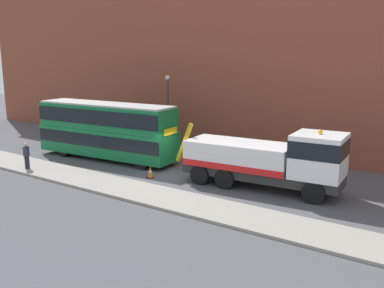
{
  "coord_description": "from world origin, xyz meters",
  "views": [
    {
      "loc": [
        15.45,
        -20.98,
        7.53
      ],
      "look_at": [
        0.9,
        0.41,
        2.0
      ],
      "focal_mm": 39.8,
      "sensor_mm": 36.0,
      "label": 1
    }
  ],
  "objects_px": {
    "recovery_tow_truck": "(269,159)",
    "traffic_cone_near_bus": "(150,173)",
    "double_decker_bus": "(106,129)",
    "pedestrian_onlooker": "(27,156)"
  },
  "relations": [
    {
      "from": "recovery_tow_truck",
      "to": "traffic_cone_near_bus",
      "type": "height_order",
      "value": "recovery_tow_truck"
    },
    {
      "from": "double_decker_bus",
      "to": "traffic_cone_near_bus",
      "type": "xyz_separation_m",
      "value": [
        5.71,
        -1.98,
        -1.89
      ]
    },
    {
      "from": "recovery_tow_truck",
      "to": "double_decker_bus",
      "type": "relative_size",
      "value": 0.92
    },
    {
      "from": "double_decker_bus",
      "to": "traffic_cone_near_bus",
      "type": "relative_size",
      "value": 15.51
    },
    {
      "from": "recovery_tow_truck",
      "to": "traffic_cone_near_bus",
      "type": "relative_size",
      "value": 14.19
    },
    {
      "from": "recovery_tow_truck",
      "to": "double_decker_bus",
      "type": "bearing_deg",
      "value": 175.89
    },
    {
      "from": "recovery_tow_truck",
      "to": "double_decker_bus",
      "type": "height_order",
      "value": "double_decker_bus"
    },
    {
      "from": "pedestrian_onlooker",
      "to": "traffic_cone_near_bus",
      "type": "distance_m",
      "value": 8.37
    },
    {
      "from": "recovery_tow_truck",
      "to": "double_decker_bus",
      "type": "distance_m",
      "value": 12.65
    },
    {
      "from": "recovery_tow_truck",
      "to": "traffic_cone_near_bus",
      "type": "bearing_deg",
      "value": -168.04
    },
    {
      "from": "pedestrian_onlooker",
      "to": "recovery_tow_truck",
      "type": "bearing_deg",
      "value": -11.66
    },
    {
      "from": "recovery_tow_truck",
      "to": "pedestrian_onlooker",
      "type": "distance_m",
      "value": 15.56
    },
    {
      "from": "double_decker_bus",
      "to": "pedestrian_onlooker",
      "type": "xyz_separation_m",
      "value": [
        -1.97,
        -5.25,
        -1.25
      ]
    },
    {
      "from": "double_decker_bus",
      "to": "traffic_cone_near_bus",
      "type": "bearing_deg",
      "value": -23.43
    },
    {
      "from": "traffic_cone_near_bus",
      "to": "recovery_tow_truck",
      "type": "bearing_deg",
      "value": 16.23
    }
  ]
}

